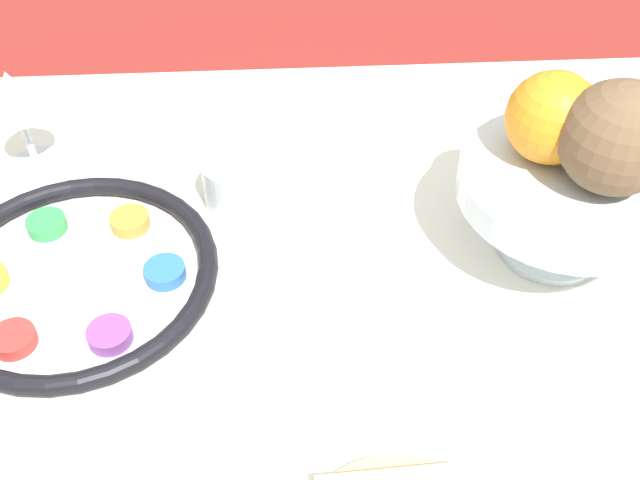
# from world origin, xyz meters

# --- Properties ---
(seder_plate) EXTENTS (0.28, 0.28, 0.03)m
(seder_plate) POSITION_xyz_m (-0.25, 0.04, 0.77)
(seder_plate) COLOR silver
(seder_plate) RESTS_ON dining_table
(wine_glass) EXTENTS (0.07, 0.07, 0.13)m
(wine_glass) POSITION_xyz_m (-0.33, 0.23, 0.85)
(wine_glass) COLOR silver
(wine_glass) RESTS_ON dining_table
(fruit_stand) EXTENTS (0.22, 0.22, 0.10)m
(fruit_stand) POSITION_xyz_m (0.24, 0.07, 0.84)
(fruit_stand) COLOR silver
(fruit_stand) RESTS_ON dining_table
(orange_fruit) EXTENTS (0.09, 0.09, 0.09)m
(orange_fruit) POSITION_xyz_m (0.22, 0.10, 0.90)
(orange_fruit) COLOR orange
(orange_fruit) RESTS_ON fruit_stand
(coconut) EXTENTS (0.11, 0.11, 0.11)m
(coconut) POSITION_xyz_m (0.26, 0.05, 0.91)
(coconut) COLOR brown
(coconut) RESTS_ON fruit_stand
(cup_near) EXTENTS (0.07, 0.07, 0.06)m
(cup_near) POSITION_xyz_m (-0.09, 0.16, 0.78)
(cup_near) COLOR silver
(cup_near) RESTS_ON dining_table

